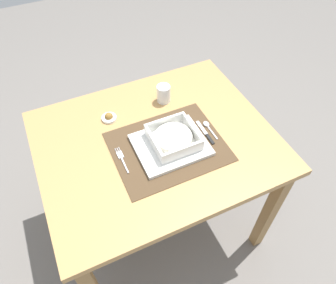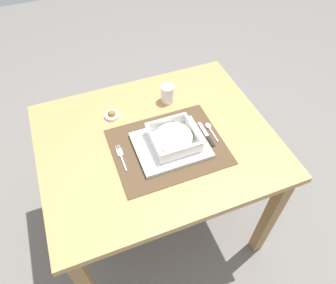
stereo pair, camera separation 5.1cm
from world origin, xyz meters
name	(u,v)px [view 1 (the left image)]	position (x,y,z in m)	size (l,w,h in m)	color
ground_plane	(159,219)	(0.00, 0.00, 0.00)	(6.00, 6.00, 0.00)	slate
dining_table	(157,154)	(0.00, 0.00, 0.61)	(0.95, 0.78, 0.70)	#B2844C
placemat	(168,147)	(0.03, -0.06, 0.70)	(0.44, 0.36, 0.00)	#4C3823
serving_plate	(171,145)	(0.04, -0.06, 0.71)	(0.28, 0.23, 0.02)	white
porridge_bowl	(173,138)	(0.05, -0.05, 0.74)	(0.18, 0.18, 0.05)	white
fork	(121,158)	(-0.16, -0.04, 0.71)	(0.02, 0.13, 0.00)	silver
spoon	(207,126)	(0.23, -0.03, 0.71)	(0.02, 0.11, 0.01)	silver
butter_knife	(206,134)	(0.20, -0.06, 0.71)	(0.01, 0.14, 0.01)	black
drinking_glass	(164,94)	(0.13, 0.20, 0.74)	(0.06, 0.06, 0.08)	white
condiment_saucer	(109,117)	(-0.14, 0.19, 0.71)	(0.06, 0.06, 0.04)	white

